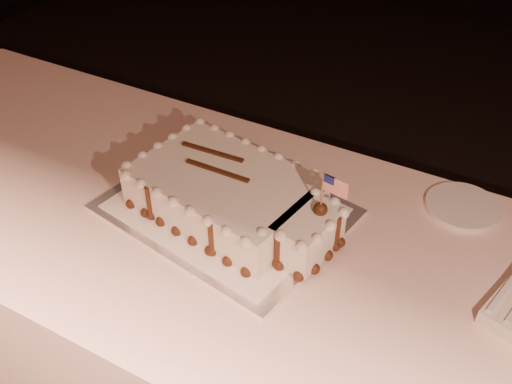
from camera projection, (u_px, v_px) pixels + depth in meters
The scene contains 5 objects.
banquet_table at pixel (250, 338), 1.48m from camera, with size 2.40×0.80×0.75m, color #FFD4C5.
cake_board at pixel (225, 209), 1.30m from camera, with size 0.52×0.39×0.01m, color white.
doily at pixel (225, 208), 1.30m from camera, with size 0.46×0.35×0.00m, color white.
sheet_cake at pixel (234, 196), 1.25m from camera, with size 0.51×0.34×0.19m.
side_plate at pixel (462, 207), 1.30m from camera, with size 0.17×0.17×0.01m, color silver.
Camera 1 is at (0.45, -0.19, 1.61)m, focal length 40.00 mm.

